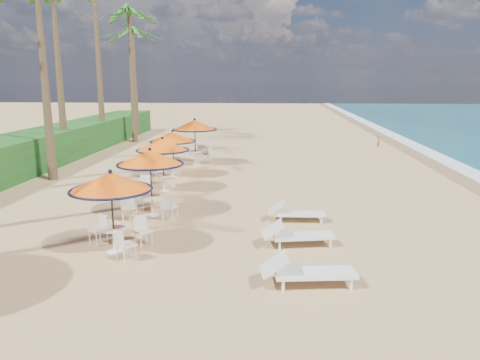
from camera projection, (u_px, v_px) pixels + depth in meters
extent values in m
plane|color=tan|center=(296.00, 261.00, 12.14)|extent=(160.00, 160.00, 0.00)
cube|color=olive|center=(472.00, 183.00, 21.28)|extent=(1.40, 140.00, 0.02)
cube|color=#194716|center=(19.00, 154.00, 23.63)|extent=(3.00, 40.00, 1.80)
cylinder|color=black|center=(113.00, 213.00, 12.56)|extent=(0.05, 0.05, 2.21)
cone|color=orange|center=(111.00, 182.00, 12.37)|extent=(2.21, 2.21, 0.48)
torus|color=black|center=(111.00, 190.00, 12.42)|extent=(2.21, 2.21, 0.07)
sphere|color=black|center=(110.00, 171.00, 12.31)|extent=(0.12, 0.12, 0.12)
cylinder|color=white|center=(114.00, 229.00, 12.65)|extent=(0.67, 0.67, 0.04)
cylinder|color=white|center=(114.00, 240.00, 12.72)|extent=(0.08, 0.08, 0.67)
cylinder|color=black|center=(151.00, 183.00, 15.98)|extent=(0.05, 0.05, 2.28)
cone|color=orange|center=(150.00, 158.00, 15.79)|extent=(2.28, 2.28, 0.50)
torus|color=black|center=(150.00, 164.00, 15.84)|extent=(2.28, 2.28, 0.07)
sphere|color=black|center=(150.00, 149.00, 15.73)|extent=(0.12, 0.12, 0.12)
cylinder|color=white|center=(152.00, 196.00, 16.08)|extent=(0.69, 0.69, 0.04)
cylinder|color=white|center=(152.00, 206.00, 16.15)|extent=(0.08, 0.08, 0.69)
cylinder|color=black|center=(163.00, 165.00, 19.48)|extent=(0.05, 0.05, 2.21)
cone|color=orange|center=(163.00, 145.00, 19.29)|extent=(2.21, 2.21, 0.48)
torus|color=black|center=(163.00, 150.00, 19.34)|extent=(2.21, 2.21, 0.07)
sphere|color=black|center=(162.00, 138.00, 19.23)|extent=(0.12, 0.12, 0.12)
cylinder|color=white|center=(164.00, 176.00, 19.57)|extent=(0.67, 0.67, 0.04)
cylinder|color=white|center=(164.00, 183.00, 19.64)|extent=(0.08, 0.08, 0.67)
cylinder|color=black|center=(173.00, 155.00, 22.29)|extent=(0.05, 0.05, 2.19)
cone|color=orange|center=(173.00, 137.00, 22.11)|extent=(2.19, 2.19, 0.48)
torus|color=black|center=(173.00, 141.00, 22.15)|extent=(2.20, 2.20, 0.07)
sphere|color=black|center=(172.00, 131.00, 22.05)|extent=(0.11, 0.11, 0.11)
cylinder|color=white|center=(173.00, 164.00, 22.38)|extent=(0.67, 0.67, 0.04)
cylinder|color=white|center=(174.00, 170.00, 22.45)|extent=(0.08, 0.08, 0.67)
cylinder|color=black|center=(195.00, 142.00, 25.56)|extent=(0.05, 0.05, 2.46)
cone|color=orange|center=(195.00, 125.00, 25.36)|extent=(2.46, 2.46, 0.53)
torus|color=black|center=(195.00, 129.00, 25.41)|extent=(2.46, 2.46, 0.07)
sphere|color=black|center=(195.00, 119.00, 25.29)|extent=(0.13, 0.13, 0.13)
cylinder|color=white|center=(195.00, 152.00, 25.67)|extent=(0.75, 0.75, 0.04)
cylinder|color=white|center=(195.00, 158.00, 25.74)|extent=(0.09, 0.09, 0.75)
cube|color=white|center=(315.00, 273.00, 10.64)|extent=(1.93, 0.90, 0.08)
cube|color=white|center=(275.00, 264.00, 10.54)|extent=(0.70, 0.75, 0.46)
cube|color=white|center=(315.00, 280.00, 10.67)|extent=(0.07, 0.07, 0.26)
cube|color=white|center=(303.00, 236.00, 13.21)|extent=(1.84, 0.95, 0.07)
cube|color=white|center=(273.00, 229.00, 13.06)|extent=(0.69, 0.74, 0.43)
cube|color=white|center=(303.00, 242.00, 13.24)|extent=(0.06, 0.06, 0.25)
cube|color=white|center=(301.00, 214.00, 15.47)|extent=(1.62, 0.63, 0.07)
cube|color=white|center=(276.00, 207.00, 15.46)|extent=(0.55, 0.60, 0.40)
cube|color=white|center=(300.00, 218.00, 15.50)|extent=(0.06, 0.06, 0.23)
cone|color=brown|center=(45.00, 82.00, 21.05)|extent=(0.44, 0.44, 8.96)
cone|color=brown|center=(59.00, 75.00, 25.88)|extent=(0.44, 0.44, 9.65)
cone|color=brown|center=(99.00, 66.00, 31.13)|extent=(0.44, 0.44, 10.97)
cone|color=brown|center=(132.00, 78.00, 34.16)|extent=(0.44, 0.44, 9.35)
sphere|color=#1F5317|center=(129.00, 11.00, 33.17)|extent=(0.56, 0.56, 0.56)
cone|color=brown|center=(135.00, 84.00, 38.36)|extent=(0.44, 0.44, 8.42)
sphere|color=#1F5317|center=(133.00, 31.00, 37.47)|extent=(0.56, 0.56, 0.56)
imported|color=brown|center=(379.00, 141.00, 32.26)|extent=(0.29, 0.36, 0.86)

